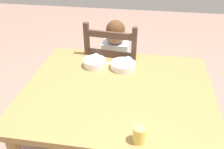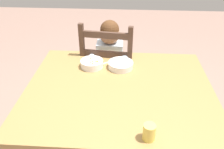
% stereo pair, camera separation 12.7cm
% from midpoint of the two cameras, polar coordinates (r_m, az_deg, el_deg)
% --- Properties ---
extents(dining_table, '(1.21, 1.01, 0.70)m').
position_cam_midpoint_polar(dining_table, '(1.60, 3.70, -6.03)').
color(dining_table, olive).
rests_on(dining_table, ground).
extents(dining_chair, '(0.46, 0.46, 0.97)m').
position_cam_midpoint_polar(dining_chair, '(2.14, 2.22, 0.07)').
color(dining_chair, '#4B3428').
rests_on(dining_chair, ground).
extents(child_figure, '(0.32, 0.31, 0.95)m').
position_cam_midpoint_polar(child_figure, '(2.06, 2.46, 4.00)').
color(child_figure, silver).
rests_on(child_figure, ground).
extents(bowl_of_peas, '(0.18, 0.18, 0.05)m').
position_cam_midpoint_polar(bowl_of_peas, '(1.74, 4.88, 2.17)').
color(bowl_of_peas, white).
rests_on(bowl_of_peas, dining_table).
extents(bowl_of_carrots, '(0.17, 0.17, 0.05)m').
position_cam_midpoint_polar(bowl_of_carrots, '(1.77, -2.14, 2.84)').
color(bowl_of_carrots, white).
rests_on(bowl_of_carrots, dining_table).
extents(spoon, '(0.12, 0.10, 0.01)m').
position_cam_midpoint_polar(spoon, '(1.80, 0.14, 2.52)').
color(spoon, silver).
rests_on(spoon, dining_table).
extents(drinking_cup, '(0.06, 0.06, 0.09)m').
position_cam_midpoint_polar(drinking_cup, '(1.19, 9.67, -14.03)').
color(drinking_cup, '#F1D355').
rests_on(drinking_cup, dining_table).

